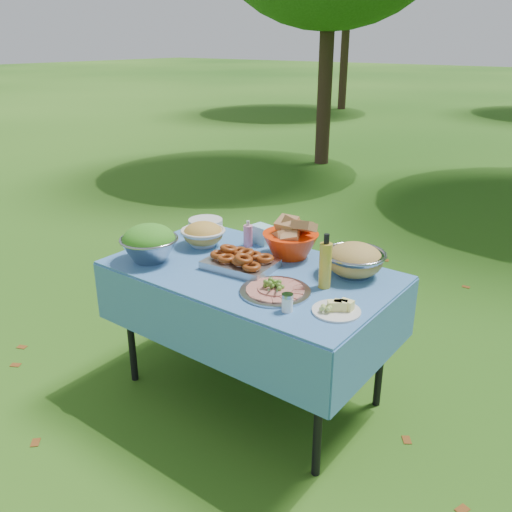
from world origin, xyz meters
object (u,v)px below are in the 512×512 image
Objects in this scene: oil_bottle at (325,261)px; salad_bowl at (149,243)px; picnic_table at (251,333)px; plate_stack at (206,226)px; bread_bowl at (291,239)px; charcuterie_platter at (275,285)px; pasta_bowl_steel at (354,259)px.

salad_bowl is at bearing -163.53° from oil_bottle.
picnic_table is 7.03× the size of plate_stack.
bread_bowl is 1.13× the size of oil_bottle.
picnic_table is at bearing 149.61° from charcuterie_platter.
oil_bottle is (0.42, 0.04, 0.52)m from picnic_table.
oil_bottle reaches higher than salad_bowl.
pasta_bowl_steel is 1.14× the size of oil_bottle.
salad_bowl is at bearing -82.90° from plate_stack.
salad_bowl is 1.47× the size of plate_stack.
bread_bowl is 0.39m from pasta_bowl_steel.
salad_bowl is 1.00× the size of bread_bowl.
pasta_bowl_steel is (0.46, 0.26, 0.46)m from picnic_table.
bread_bowl is at bearing 178.35° from pasta_bowl_steel.
charcuterie_platter is (0.76, 0.08, -0.06)m from salad_bowl.
oil_bottle is at bearing 51.13° from charcuterie_platter.
salad_bowl is at bearing -138.43° from bread_bowl.
bread_bowl reaches higher than picnic_table.
charcuterie_platter is at bearing -27.72° from plate_stack.
picnic_table is at bearing -175.00° from oil_bottle.
picnic_table is at bearing -150.73° from pasta_bowl_steel.
plate_stack is 0.63m from bread_bowl.
bread_bowl is (0.07, 0.27, 0.48)m from picnic_table.
charcuterie_platter is 1.24× the size of oil_bottle.
plate_stack is at bearing 153.57° from picnic_table.
salad_bowl is 1.08m from pasta_bowl_steel.
picnic_table is at bearing -26.43° from plate_stack.
plate_stack is at bearing 178.62° from pasta_bowl_steel.
bread_bowl is at bearing -1.21° from plate_stack.
oil_bottle reaches higher than pasta_bowl_steel.
salad_bowl reaches higher than pasta_bowl_steel.
pasta_bowl_steel is (0.96, 0.49, -0.02)m from salad_bowl.
pasta_bowl_steel is 0.92× the size of charcuterie_platter.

